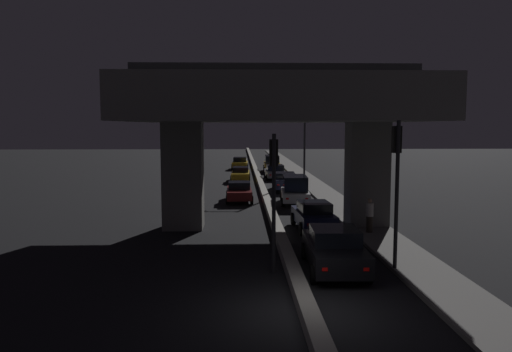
{
  "coord_description": "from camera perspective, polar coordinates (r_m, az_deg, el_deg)",
  "views": [
    {
      "loc": [
        -1.85,
        -13.46,
        5.19
      ],
      "look_at": [
        -0.55,
        25.27,
        1.32
      ],
      "focal_mm": 35.0,
      "sensor_mm": 36.0,
      "label": 1
    }
  ],
  "objects": [
    {
      "name": "car_taxi_yellow_sixth",
      "position": [
        57.48,
        1.83,
        1.5
      ],
      "size": [
        2.0,
        4.63,
        1.84
      ],
      "rotation": [
        0.0,
        0.0,
        1.55
      ],
      "color": "gold",
      "rests_on": "ground_plane"
    },
    {
      "name": "car_white_third",
      "position": [
        33.58,
        4.48,
        -1.52
      ],
      "size": [
        2.06,
        4.1,
        1.88
      ],
      "rotation": [
        0.0,
        0.0,
        1.52
      ],
      "color": "silver",
      "rests_on": "ground_plane"
    },
    {
      "name": "car_black_lead",
      "position": [
        18.32,
        8.92,
        -8.24
      ],
      "size": [
        2.15,
        4.72,
        1.58
      ],
      "rotation": [
        0.0,
        0.0,
        1.54
      ],
      "color": "black",
      "rests_on": "ground_plane"
    },
    {
      "name": "car_taxi_yellow_second_oncoming",
      "position": [
        47.23,
        -1.77,
        0.27
      ],
      "size": [
        1.9,
        4.6,
        1.35
      ],
      "rotation": [
        0.0,
        0.0,
        -1.6
      ],
      "color": "gold",
      "rests_on": "ground_plane"
    },
    {
      "name": "car_taxi_yellow_third_oncoming",
      "position": [
        60.64,
        -1.84,
        1.51
      ],
      "size": [
        2.08,
        4.04,
        1.44
      ],
      "rotation": [
        0.0,
        0.0,
        -1.62
      ],
      "color": "gold",
      "rests_on": "ground_plane"
    },
    {
      "name": "ground_plane",
      "position": [
        14.54,
        5.71,
        -15.23
      ],
      "size": [
        200.0,
        200.0,
        0.0
      ],
      "primitive_type": "plane",
      "color": "black"
    },
    {
      "name": "car_dark_blue_fourth",
      "position": [
        40.35,
        3.3,
        -0.57
      ],
      "size": [
        2.03,
        4.59,
        1.49
      ],
      "rotation": [
        0.0,
        0.0,
        1.54
      ],
      "color": "#141938",
      "rests_on": "ground_plane"
    },
    {
      "name": "street_lamp",
      "position": [
        44.8,
        5.13,
        5.75
      ],
      "size": [
        2.67,
        0.32,
        8.91
      ],
      "color": "#2D2D30",
      "rests_on": "ground_plane"
    },
    {
      "name": "car_dark_red_lead_oncoming",
      "position": [
        34.59,
        -1.93,
        -1.79
      ],
      "size": [
        1.88,
        4.13,
        1.36
      ],
      "rotation": [
        0.0,
        0.0,
        -1.55
      ],
      "color": "#591414",
      "rests_on": "ground_plane"
    },
    {
      "name": "traffic_light_right_of_median",
      "position": [
        18.3,
        15.77,
        0.73
      ],
      "size": [
        0.3,
        0.49,
        5.4
      ],
      "color": "black",
      "rests_on": "ground_plane"
    },
    {
      "name": "median_divider",
      "position": [
        48.75,
        0.26,
        -0.17
      ],
      "size": [
        0.49,
        126.0,
        0.4
      ],
      "primitive_type": "cube",
      "color": "gray",
      "rests_on": "ground_plane"
    },
    {
      "name": "car_dark_blue_second",
      "position": [
        25.18,
        6.6,
        -4.47
      ],
      "size": [
        1.99,
        4.04,
        1.45
      ],
      "rotation": [
        0.0,
        0.0,
        1.62
      ],
      "color": "#141938",
      "rests_on": "ground_plane"
    },
    {
      "name": "elevated_overpass",
      "position": [
        25.35,
        2.28,
        7.64
      ],
      "size": [
        14.63,
        10.55,
        8.32
      ],
      "color": "slate",
      "rests_on": "ground_plane"
    },
    {
      "name": "sidewalk_right",
      "position": [
        42.28,
        6.98,
        -1.29
      ],
      "size": [
        2.15,
        126.0,
        0.14
      ],
      "primitive_type": "cube",
      "color": "#5B5956",
      "rests_on": "ground_plane"
    },
    {
      "name": "traffic_light_left_of_median",
      "position": [
        17.51,
        2.04,
        -0.27
      ],
      "size": [
        0.3,
        0.49,
        4.93
      ],
      "color": "black",
      "rests_on": "ground_plane"
    },
    {
      "name": "motorcycle_white_filtering_near",
      "position": [
        19.81,
        6.26,
        -7.72
      ],
      "size": [
        0.34,
        1.74,
        1.4
      ],
      "rotation": [
        0.0,
        0.0,
        1.63
      ],
      "color": "black",
      "rests_on": "ground_plane"
    },
    {
      "name": "car_silver_fifth",
      "position": [
        48.93,
        2.17,
        0.48
      ],
      "size": [
        2.03,
        4.2,
        1.44
      ],
      "rotation": [
        0.0,
        0.0,
        1.6
      ],
      "color": "gray",
      "rests_on": "ground_plane"
    },
    {
      "name": "pedestrian_on_sidewalk",
      "position": [
        24.45,
        12.86,
        -4.42
      ],
      "size": [
        0.36,
        0.36,
        1.63
      ],
      "color": "#2D261E",
      "rests_on": "sidewalk_right"
    }
  ]
}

